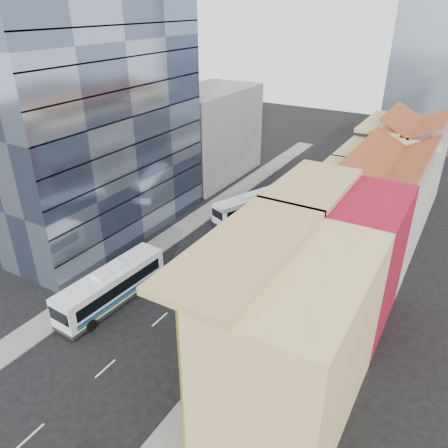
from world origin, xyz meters
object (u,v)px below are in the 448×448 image
Objects in this scene: shophouse_tan at (294,343)px; bus_right at (237,256)px; bus_left_far at (249,206)px; office_tower at (92,111)px; bus_left_near at (111,286)px.

shophouse_tan is 18.99m from bus_right.
shophouse_tan is at bearing -35.31° from bus_left_far.
office_tower is 23.25m from bus_right.
bus_right is at bearing 130.52° from shophouse_tan.
bus_left_near is at bearing -144.01° from bus_right.
bus_left_near is (11.55, -11.23, -13.08)m from office_tower.
bus_left_far is 1.06× the size of bus_right.
bus_left_near is at bearing -74.74° from bus_left_far.
shophouse_tan is at bearing -70.04° from bus_right.
shophouse_tan reaches higher than bus_right.
shophouse_tan is 31.21m from bus_left_far.
office_tower is 20.75m from bus_left_near.
bus_left_far is (2.61, 23.16, -0.23)m from bus_left_near.
bus_right is at bearing 59.36° from bus_left_near.
office_tower is 3.00× the size of bus_right.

